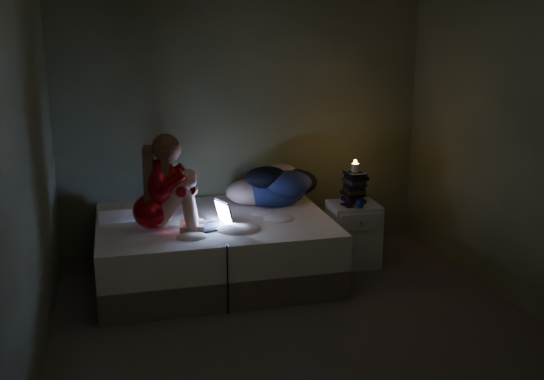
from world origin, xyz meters
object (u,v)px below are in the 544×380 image
object	(u,v)px
laptop	(210,215)
phone	(348,206)
nightstand	(353,234)
candle	(355,170)
bed	(214,248)
woman	(152,183)

from	to	relation	value
laptop	phone	xyz separation A→B (m)	(1.29, 0.20, -0.07)
phone	nightstand	bearing A→B (deg)	20.86
laptop	candle	bearing A→B (deg)	-8.87
bed	nightstand	world-z (taller)	nightstand
nightstand	candle	xyz separation A→B (m)	(0.02, 0.07, 0.60)
nightstand	candle	world-z (taller)	candle
laptop	candle	xyz separation A→B (m)	(1.40, 0.33, 0.23)
woman	phone	distance (m)	1.80
candle	woman	bearing A→B (deg)	-170.81
laptop	phone	bearing A→B (deg)	-13.28
laptop	nightstand	xyz separation A→B (m)	(1.38, 0.26, -0.37)
nightstand	phone	world-z (taller)	phone
laptop	nightstand	size ratio (longest dim) A/B	0.54
bed	candle	world-z (taller)	candle
candle	phone	world-z (taller)	candle
woman	nightstand	world-z (taller)	woman
bed	phone	bearing A→B (deg)	-2.60
laptop	nightstand	distance (m)	1.45
candle	bed	bearing A→B (deg)	-176.82
woman	nightstand	size ratio (longest dim) A/B	1.37
nightstand	candle	distance (m)	0.61
laptop	nightstand	world-z (taller)	laptop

